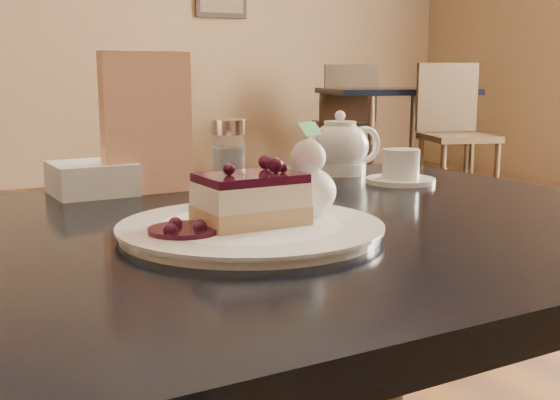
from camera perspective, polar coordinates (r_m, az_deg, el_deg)
name	(u,v)px	position (r m, az deg, el deg)	size (l,w,h in m)	color
main_table	(233,288)	(0.82, -3.86, -7.17)	(1.14, 0.79, 0.70)	black
dessert_plate	(251,230)	(0.76, -2.41, -2.43)	(0.28, 0.28, 0.01)	white
cheesecake_slice	(250,199)	(0.75, -2.43, 0.05)	(0.11, 0.08, 0.06)	tan
whipped_cream	(308,192)	(0.80, 2.28, 0.68)	(0.06, 0.06, 0.06)	white
berry_sauce	(184,230)	(0.72, -7.80, -2.46)	(0.07, 0.07, 0.01)	black
tea_set	(351,152)	(1.21, 5.82, 3.86)	(0.19, 0.24, 0.10)	white
menu_card	(147,123)	(1.04, -10.79, 6.14)	(0.13, 0.03, 0.20)	#FBE9BA
sugar_shaker	(229,151)	(1.11, -4.19, 3.99)	(0.06, 0.06, 0.10)	white
napkin_stack	(92,178)	(1.05, -15.06, 1.72)	(0.11, 0.11, 0.05)	white
bg_table_far_right	(392,181)	(5.33, 9.11, 1.51)	(1.20, 1.85, 1.23)	black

